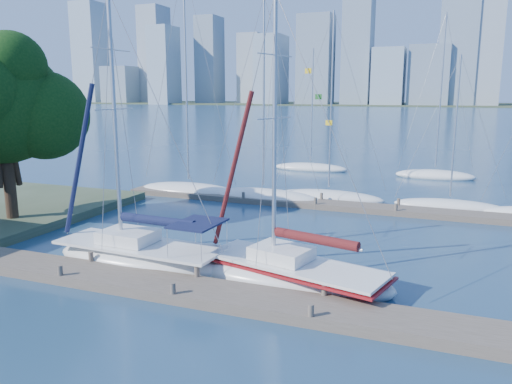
% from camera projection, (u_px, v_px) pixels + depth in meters
% --- Properties ---
extents(ground, '(700.00, 700.00, 0.00)m').
position_uv_depth(ground, '(186.00, 295.00, 18.46)').
color(ground, '#163148').
rests_on(ground, ground).
extents(near_dock, '(26.00, 2.00, 0.40)m').
position_uv_depth(near_dock, '(186.00, 290.00, 18.42)').
color(near_dock, brown).
rests_on(near_dock, ground).
extents(far_dock, '(30.00, 1.80, 0.36)m').
position_uv_depth(far_dock, '(333.00, 205.00, 32.36)').
color(far_dock, brown).
rests_on(far_dock, ground).
extents(far_shore, '(800.00, 100.00, 1.50)m').
position_uv_depth(far_shore, '(436.00, 105.00, 311.22)').
color(far_shore, '#38472D').
rests_on(far_shore, ground).
extents(tree, '(8.35, 7.58, 10.48)m').
position_uv_depth(tree, '(2.00, 101.00, 26.60)').
color(tree, black).
rests_on(tree, ground).
extents(sailboat_navy, '(8.27, 3.06, 11.95)m').
position_uv_depth(sailboat_navy, '(139.00, 245.00, 21.47)').
color(sailboat_navy, white).
rests_on(sailboat_navy, ground).
extents(sailboat_maroon, '(8.25, 4.43, 11.46)m').
position_uv_depth(sailboat_maroon, '(293.00, 263.00, 19.26)').
color(sailboat_maroon, white).
rests_on(sailboat_maroon, ground).
extents(bg_boat_0, '(8.18, 3.33, 16.48)m').
position_uv_depth(bg_boat_0, '(189.00, 190.00, 36.84)').
color(bg_boat_0, white).
rests_on(bg_boat_0, ground).
extents(bg_boat_1, '(8.27, 3.18, 13.89)m').
position_uv_depth(bg_boat_1, '(263.00, 196.00, 34.64)').
color(bg_boat_1, white).
rests_on(bg_boat_1, ground).
extents(bg_boat_2, '(7.93, 3.36, 12.94)m').
position_uv_depth(bg_boat_2, '(329.00, 197.00, 34.72)').
color(bg_boat_2, white).
rests_on(bg_boat_2, ground).
extents(bg_boat_3, '(7.17, 3.74, 9.94)m').
position_uv_depth(bg_boat_3, '(449.00, 206.00, 32.03)').
color(bg_boat_3, white).
rests_on(bg_boat_3, ground).
extents(bg_boat_6, '(7.41, 3.15, 11.73)m').
position_uv_depth(bg_boat_6, '(311.00, 168.00, 48.31)').
color(bg_boat_6, white).
rests_on(bg_boat_6, ground).
extents(bg_boat_7, '(7.02, 4.81, 14.24)m').
position_uv_depth(bg_boat_7, '(435.00, 175.00, 43.74)').
color(bg_boat_7, white).
rests_on(bg_boat_7, ground).
extents(skyline, '(503.79, 51.31, 106.46)m').
position_uv_depth(skyline, '(487.00, 40.00, 268.75)').
color(skyline, '#869DAD').
rests_on(skyline, ground).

